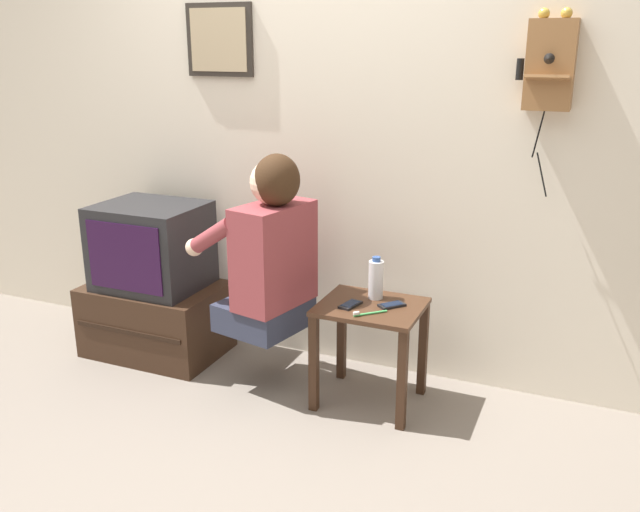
# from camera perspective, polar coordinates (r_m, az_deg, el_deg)

# --- Properties ---
(ground_plane) EXTENTS (14.00, 14.00, 0.00)m
(ground_plane) POSITION_cam_1_polar(r_m,az_deg,el_deg) (2.91, -9.48, -17.79)
(ground_plane) COLOR slate
(wall_back) EXTENTS (6.80, 0.05, 2.55)m
(wall_back) POSITION_cam_1_polar(r_m,az_deg,el_deg) (3.50, 0.50, 11.01)
(wall_back) COLOR silver
(wall_back) RESTS_ON ground_plane
(side_table) EXTENTS (0.48, 0.41, 0.50)m
(side_table) POSITION_cam_1_polar(r_m,az_deg,el_deg) (3.22, 4.26, -6.04)
(side_table) COLOR #422819
(side_table) RESTS_ON ground_plane
(person) EXTENTS (0.58, 0.52, 0.88)m
(person) POSITION_cam_1_polar(r_m,az_deg,el_deg) (3.25, -4.26, 0.45)
(person) COLOR #2D3347
(person) RESTS_ON ground_plane
(tv_stand) EXTENTS (0.74, 0.50, 0.39)m
(tv_stand) POSITION_cam_1_polar(r_m,az_deg,el_deg) (3.91, -13.60, -5.14)
(tv_stand) COLOR #382316
(tv_stand) RESTS_ON ground_plane
(television) EXTENTS (0.55, 0.47, 0.46)m
(television) POSITION_cam_1_polar(r_m,az_deg,el_deg) (3.77, -14.00, 0.83)
(television) COLOR #232326
(television) RESTS_ON tv_stand
(wall_phone_antique) EXTENTS (0.24, 0.18, 0.79)m
(wall_phone_antique) POSITION_cam_1_polar(r_m,az_deg,el_deg) (3.14, 18.81, 15.04)
(wall_phone_antique) COLOR olive
(framed_picture) EXTENTS (0.38, 0.03, 0.37)m
(framed_picture) POSITION_cam_1_polar(r_m,az_deg,el_deg) (3.71, -8.47, 17.55)
(framed_picture) COLOR #2D2823
(cell_phone_held) EXTENTS (0.09, 0.13, 0.01)m
(cell_phone_held) POSITION_cam_1_polar(r_m,az_deg,el_deg) (3.15, 2.57, -4.11)
(cell_phone_held) COLOR black
(cell_phone_held) RESTS_ON side_table
(cell_phone_spare) EXTENTS (0.13, 0.13, 0.01)m
(cell_phone_spare) POSITION_cam_1_polar(r_m,az_deg,el_deg) (3.16, 6.07, -4.13)
(cell_phone_spare) COLOR black
(cell_phone_spare) RESTS_ON side_table
(water_bottle) EXTENTS (0.07, 0.07, 0.21)m
(water_bottle) POSITION_cam_1_polar(r_m,az_deg,el_deg) (3.23, 4.73, -1.95)
(water_bottle) COLOR silver
(water_bottle) RESTS_ON side_table
(toothbrush) EXTENTS (0.13, 0.12, 0.02)m
(toothbrush) POSITION_cam_1_polar(r_m,az_deg,el_deg) (3.06, 4.04, -4.83)
(toothbrush) COLOR #4CBF66
(toothbrush) RESTS_ON side_table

